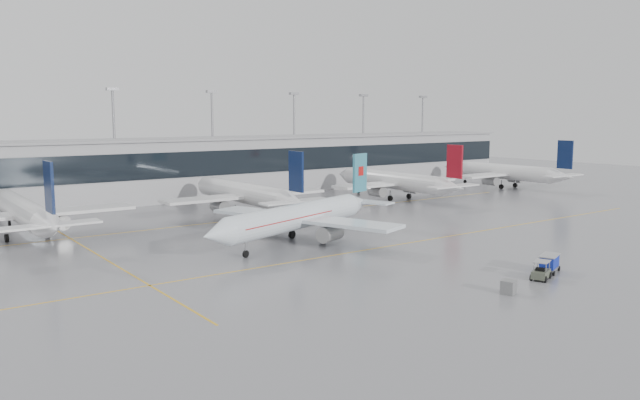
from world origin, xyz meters
TOP-DOWN VIEW (x-y plane):
  - ground at (0.00, 0.00)m, footprint 320.00×320.00m
  - taxi_line_main at (0.00, 0.00)m, footprint 120.00×0.25m
  - taxi_line_north at (0.00, 30.00)m, footprint 120.00×0.25m
  - taxi_line_cross at (-30.00, 15.00)m, footprint 0.25×60.00m
  - terminal at (0.00, 62.00)m, footprint 180.00×15.00m
  - terminal_glass at (0.00, 54.45)m, footprint 180.00×0.20m
  - terminal_roof at (0.00, 62.00)m, footprint 182.00×16.00m
  - light_masts at (0.00, 68.00)m, footprint 156.40×1.00m
  - air_canada_jet at (-5.24, 8.97)m, footprint 35.09×28.50m
  - parked_jet_b at (-35.00, 33.69)m, footprint 29.64×36.96m
  - parked_jet_c at (-0.00, 33.69)m, footprint 29.64×36.96m
  - parked_jet_d at (35.00, 33.69)m, footprint 29.64×36.96m
  - parked_jet_e at (70.00, 33.69)m, footprint 29.64×36.96m
  - baggage_tug at (3.91, -21.83)m, footprint 4.01×2.49m
  - baggage_cart at (7.27, -20.53)m, footprint 3.57×2.76m
  - gse_unit at (-3.24, -23.20)m, footprint 1.67×1.61m

SIDE VIEW (x-z plane):
  - ground at x=0.00m, z-range 0.00..0.00m
  - taxi_line_main at x=0.00m, z-range 0.00..0.01m
  - taxi_line_north at x=0.00m, z-range 0.00..0.01m
  - taxi_line_cross at x=-30.00m, z-range 0.00..0.01m
  - gse_unit at x=-3.24m, z-range 0.00..1.34m
  - baggage_tug at x=3.91m, z-range -0.28..1.64m
  - baggage_cart at x=7.27m, z-range 0.17..2.12m
  - air_canada_jet at x=-5.24m, z-range -2.06..9.18m
  - parked_jet_b at x=-35.00m, z-range -2.15..9.57m
  - parked_jet_c at x=0.00m, z-range -2.15..9.57m
  - parked_jet_d at x=35.00m, z-range -2.15..9.57m
  - parked_jet_e at x=70.00m, z-range -2.15..9.57m
  - terminal at x=0.00m, z-range 0.00..12.00m
  - terminal_glass at x=0.00m, z-range 5.00..10.00m
  - terminal_roof at x=0.00m, z-range 12.00..12.40m
  - light_masts at x=0.00m, z-range 2.04..24.64m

